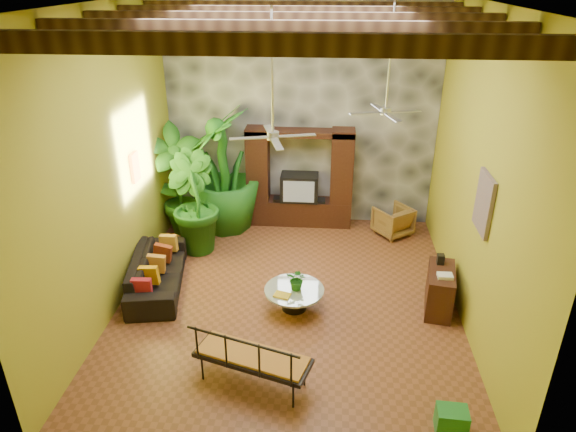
# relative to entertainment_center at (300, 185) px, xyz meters

# --- Properties ---
(ground) EXTENTS (7.00, 7.00, 0.00)m
(ground) POSITION_rel_entertainment_center_xyz_m (0.00, -3.14, -0.97)
(ground) COLOR brown
(ground) RESTS_ON ground
(ceiling) EXTENTS (6.00, 7.00, 0.02)m
(ceiling) POSITION_rel_entertainment_center_xyz_m (0.00, -3.14, 4.03)
(ceiling) COLOR silver
(ceiling) RESTS_ON back_wall
(back_wall) EXTENTS (6.00, 0.02, 5.00)m
(back_wall) POSITION_rel_entertainment_center_xyz_m (0.00, 0.36, 1.53)
(back_wall) COLOR #ACA427
(back_wall) RESTS_ON ground
(left_wall) EXTENTS (0.02, 7.00, 5.00)m
(left_wall) POSITION_rel_entertainment_center_xyz_m (-3.00, -3.14, 1.53)
(left_wall) COLOR #ACA427
(left_wall) RESTS_ON ground
(right_wall) EXTENTS (0.02, 7.00, 5.00)m
(right_wall) POSITION_rel_entertainment_center_xyz_m (3.00, -3.14, 1.53)
(right_wall) COLOR #ACA427
(right_wall) RESTS_ON ground
(stone_accent_wall) EXTENTS (5.98, 0.10, 4.98)m
(stone_accent_wall) POSITION_rel_entertainment_center_xyz_m (0.00, 0.30, 1.53)
(stone_accent_wall) COLOR #393B40
(stone_accent_wall) RESTS_ON ground
(ceiling_beams) EXTENTS (5.95, 5.36, 0.22)m
(ceiling_beams) POSITION_rel_entertainment_center_xyz_m (0.00, -3.14, 3.81)
(ceiling_beams) COLOR #362111
(ceiling_beams) RESTS_ON ceiling
(entertainment_center) EXTENTS (2.40, 0.55, 2.30)m
(entertainment_center) POSITION_rel_entertainment_center_xyz_m (0.00, 0.00, 0.00)
(entertainment_center) COLOR black
(entertainment_center) RESTS_ON ground
(ceiling_fan_front) EXTENTS (1.28, 1.28, 1.86)m
(ceiling_fan_front) POSITION_rel_entertainment_center_xyz_m (-0.20, -3.54, 2.44)
(ceiling_fan_front) COLOR #B3B3B8
(ceiling_fan_front) RESTS_ON ceiling
(ceiling_fan_back) EXTENTS (1.28, 1.28, 1.86)m
(ceiling_fan_back) POSITION_rel_entertainment_center_xyz_m (1.60, -1.94, 2.44)
(ceiling_fan_back) COLOR #B3B3B8
(ceiling_fan_back) RESTS_ON ceiling
(wall_art_mask) EXTENTS (0.06, 0.32, 0.55)m
(wall_art_mask) POSITION_rel_entertainment_center_xyz_m (-2.96, -2.14, 1.13)
(wall_art_mask) COLOR orange
(wall_art_mask) RESTS_ON left_wall
(wall_art_painting) EXTENTS (0.06, 0.70, 0.90)m
(wall_art_painting) POSITION_rel_entertainment_center_xyz_m (2.96, -3.74, 1.33)
(wall_art_painting) COLOR #2B5D9E
(wall_art_painting) RESTS_ON right_wall
(sofa) EXTENTS (1.26, 2.37, 0.66)m
(sofa) POSITION_rel_entertainment_center_xyz_m (-2.49, -2.92, -0.64)
(sofa) COLOR black
(sofa) RESTS_ON ground
(wicker_armchair) EXTENTS (1.00, 1.00, 0.66)m
(wicker_armchair) POSITION_rel_entertainment_center_xyz_m (2.14, -0.39, -0.63)
(wicker_armchair) COLOR olive
(wicker_armchair) RESTS_ON ground
(tall_plant_a) EXTENTS (1.58, 1.42, 2.49)m
(tall_plant_a) POSITION_rel_entertainment_center_xyz_m (-2.65, -0.66, 0.28)
(tall_plant_a) COLOR #215C18
(tall_plant_a) RESTS_ON ground
(tall_plant_b) EXTENTS (1.51, 1.48, 2.14)m
(tall_plant_b) POSITION_rel_entertainment_center_xyz_m (-2.14, -1.41, 0.11)
(tall_plant_b) COLOR #1A5516
(tall_plant_b) RESTS_ON ground
(tall_plant_c) EXTENTS (1.71, 1.71, 2.81)m
(tall_plant_c) POSITION_rel_entertainment_center_xyz_m (-1.68, -0.32, 0.44)
(tall_plant_c) COLOR #20691B
(tall_plant_c) RESTS_ON ground
(coffee_table) EXTENTS (1.05, 1.05, 0.40)m
(coffee_table) POSITION_rel_entertainment_center_xyz_m (0.12, -3.40, -0.71)
(coffee_table) COLOR black
(coffee_table) RESTS_ON ground
(centerpiece_plant) EXTENTS (0.44, 0.41, 0.39)m
(centerpiece_plant) POSITION_rel_entertainment_center_xyz_m (0.17, -3.39, -0.37)
(centerpiece_plant) COLOR #20671B
(centerpiece_plant) RESTS_ON coffee_table
(yellow_tray) EXTENTS (0.32, 0.26, 0.03)m
(yellow_tray) POSITION_rel_entertainment_center_xyz_m (-0.07, -3.62, -0.55)
(yellow_tray) COLOR yellow
(yellow_tray) RESTS_ON coffee_table
(iron_bench) EXTENTS (1.76, 1.09, 0.57)m
(iron_bench) POSITION_rel_entertainment_center_xyz_m (-0.34, -5.33, -0.44)
(iron_bench) COLOR black
(iron_bench) RESTS_ON ground
(side_console) EXTENTS (0.60, 1.03, 0.77)m
(side_console) POSITION_rel_entertainment_center_xyz_m (2.65, -3.20, -0.58)
(side_console) COLOR #3A1D12
(side_console) RESTS_ON ground
(green_bin) EXTENTS (0.41, 0.32, 0.35)m
(green_bin) POSITION_rel_entertainment_center_xyz_m (2.34, -5.90, -0.79)
(green_bin) COLOR #217E3C
(green_bin) RESTS_ON ground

